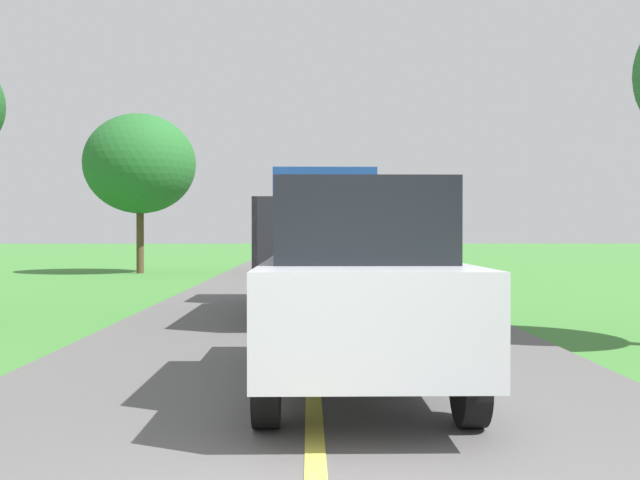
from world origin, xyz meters
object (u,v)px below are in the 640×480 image
banana_truck_far (327,236)px  following_car (357,284)px  roadside_tree_far_left (140,164)px  banana_truck_near (326,237)px

banana_truck_far → following_car: (-0.26, -19.56, -0.39)m
banana_truck_far → roadside_tree_far_left: size_ratio=0.95×
banana_truck_near → roadside_tree_far_left: roadside_tree_far_left is taller
banana_truck_near → following_car: banana_truck_near is taller
banana_truck_far → roadside_tree_far_left: bearing=173.7°
banana_truck_near → roadside_tree_far_left: (-6.84, 13.14, 2.74)m
roadside_tree_far_left → following_car: size_ratio=1.50×
banana_truck_near → following_car: size_ratio=1.42×
banana_truck_near → following_car: 7.22m
banana_truck_far → following_car: banana_truck_far is taller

